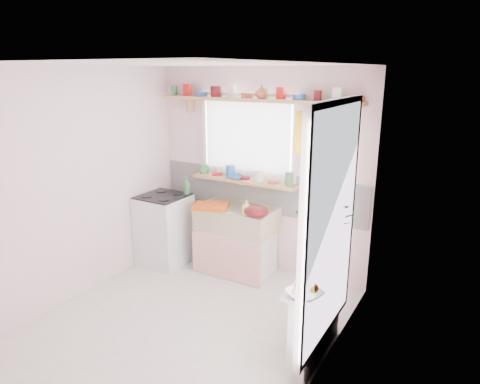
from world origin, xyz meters
The scene contains 19 objects.
room centered at (0.66, 0.86, 1.37)m, with size 3.20×3.20×3.20m.
sink_unit centered at (-0.15, 1.29, 0.43)m, with size 0.95×0.65×1.11m.
cooker centered at (-1.10, 1.05, 0.46)m, with size 0.58×0.58×0.93m.
radiator_ledge centered at (1.30, 0.20, 0.40)m, with size 0.22×0.95×0.78m.
windowsill centered at (-0.15, 1.48, 1.14)m, with size 1.40×0.22×0.04m, color tan.
pine_shelf centered at (0.00, 1.47, 2.12)m, with size 2.52×0.24×0.04m, color tan.
shelf_crockery centered at (-0.04, 1.47, 2.19)m, with size 2.47×0.11×0.12m.
sill_crockery centered at (-0.17, 1.48, 1.22)m, with size 1.35×0.11×0.12m.
dish_tray centered at (-0.40, 1.10, 0.87)m, with size 0.41×0.31×0.04m, color #CC5012.
colander centered at (0.22, 1.10, 0.92)m, with size 0.29×0.29×0.13m, color #530E13.
jade_plant centered at (1.21, 0.60, 1.07)m, with size 0.53×0.46×0.59m, color #2E5A24.
fruit_bowl centered at (1.33, -0.20, 0.81)m, with size 0.26×0.26×0.07m, color white.
herb_pot centered at (1.33, -0.15, 0.88)m, with size 0.11×0.07×0.21m, color #305D25.
soap_bottle_sink centered at (0.09, 1.10, 0.94)m, with size 0.08×0.08×0.17m, color #F4FA6F.
sill_cup centered at (-0.55, 1.54, 1.21)m, with size 0.14×0.14×0.11m, color beige.
sill_bowl centered at (-0.24, 1.42, 1.19)m, with size 0.18×0.18×0.06m, color #366FB2.
shelf_vase centered at (0.11, 1.41, 2.22)m, with size 0.14×0.14×0.15m, color #99452F.
cooker_bottle centered at (-0.88, 1.27, 1.03)m, with size 0.09×0.09×0.23m, color #3D7B43.
fruit centered at (1.34, -0.19, 0.87)m, with size 0.20×0.14×0.10m.
Camera 1 is at (2.37, -2.96, 2.46)m, focal length 32.00 mm.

